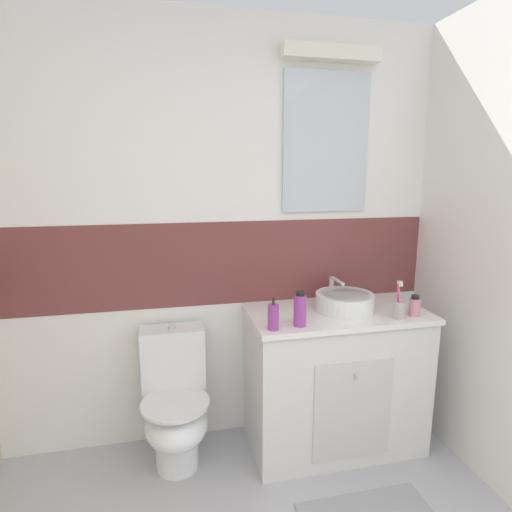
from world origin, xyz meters
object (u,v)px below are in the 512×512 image
(toilet, at_px, (175,405))
(mouthwash_bottle, at_px, (300,310))
(sink_basin, at_px, (344,301))
(lotion_bottle_short, at_px, (415,306))
(toothbrush_cup, at_px, (399,308))
(soap_dispenser, at_px, (273,317))

(toilet, xyz_separation_m, mouthwash_bottle, (0.65, -0.20, 0.58))
(sink_basin, bearing_deg, lotion_bottle_short, -26.73)
(lotion_bottle_short, height_order, mouthwash_bottle, mouthwash_bottle)
(sink_basin, distance_m, toilet, 1.12)
(toothbrush_cup, xyz_separation_m, soap_dispenser, (-0.71, -0.01, 0.01))
(sink_basin, relative_size, toilet, 0.49)
(toilet, relative_size, toothbrush_cup, 3.61)
(lotion_bottle_short, bearing_deg, soap_dispenser, -177.86)
(lotion_bottle_short, distance_m, mouthwash_bottle, 0.67)
(soap_dispenser, relative_size, lotion_bottle_short, 1.47)
(sink_basin, height_order, lotion_bottle_short, sink_basin)
(sink_basin, height_order, toilet, sink_basin)
(toilet, bearing_deg, soap_dispenser, -24.28)
(sink_basin, xyz_separation_m, mouthwash_bottle, (-0.33, -0.18, 0.03))
(toothbrush_cup, distance_m, lotion_bottle_short, 0.11)
(lotion_bottle_short, bearing_deg, toothbrush_cup, -168.17)
(toothbrush_cup, height_order, mouthwash_bottle, toothbrush_cup)
(sink_basin, distance_m, mouthwash_bottle, 0.38)
(toothbrush_cup, relative_size, mouthwash_bottle, 1.16)
(sink_basin, xyz_separation_m, toilet, (-0.98, 0.02, -0.54))
(toilet, relative_size, mouthwash_bottle, 4.21)
(toilet, distance_m, soap_dispenser, 0.78)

